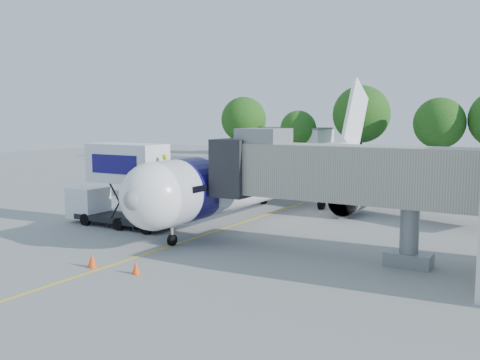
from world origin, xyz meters
The scene contains 14 objects.
ground centered at (0.00, 0.00, 0.00)m, with size 160.00×160.00×0.00m, color gray.
guidance_line centered at (0.00, 0.00, 0.01)m, with size 0.15×70.00×0.01m, color yellow.
taxiway_strip centered at (0.00, 42.00, 0.00)m, with size 120.00×10.00×0.01m, color #59595B.
aircraft centered at (0.00, 4.12, 2.95)m, with size 34.17×37.73×11.35m.
jet_bridge centered at (7.99, -7.00, 4.34)m, with size 13.90×3.20×6.60m.
catering_hiloader centered at (-6.26, -7.00, 2.76)m, with size 8.50×2.44×5.50m.
ground_tug centered at (0.35, -15.94, 0.76)m, with size 3.95×2.62×1.45m.
safety_cone_a centered at (-0.53, -15.00, 0.34)m, with size 0.44×0.44×0.71m.
safety_cone_b centered at (2.03, -14.74, 0.29)m, with size 0.38×0.38×0.60m.
outbuilding_left centered at (-28.00, 60.00, 2.66)m, with size 18.40×8.40×5.30m.
tree_a centered at (-34.96, 57.10, 6.78)m, with size 8.76×8.76×11.17m.
tree_b centered at (-23.16, 56.87, 5.13)m, with size 6.63×6.63×8.46m.
tree_c centered at (-11.93, 58.66, 7.73)m, with size 9.99×9.99×12.73m.
tree_d centered at (1.56, 56.69, 6.28)m, with size 8.11×8.11×10.34m.
Camera 1 is at (18.57, -32.79, 7.20)m, focal length 40.00 mm.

